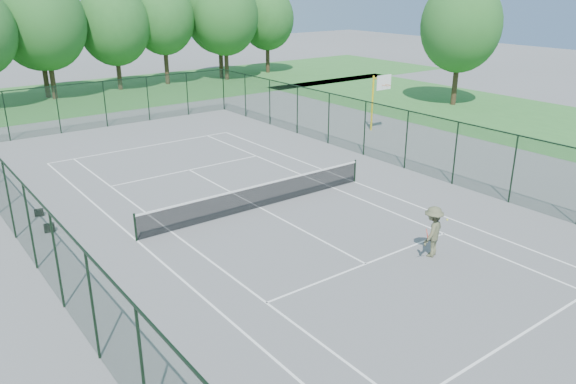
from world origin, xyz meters
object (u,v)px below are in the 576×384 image
Objects in this scene: basketball_goal at (379,92)px; sports_bag_a at (49,228)px; tennis_player at (433,232)px; tennis_net at (260,195)px.

basketball_goal is 9.34× the size of sports_bag_a.
basketball_goal is at bearing 50.78° from tennis_player.
tennis_net is 3.04× the size of basketball_goal.
basketball_goal is 17.60m from tennis_player.
basketball_goal is 21.59m from sports_bag_a.
basketball_goal is at bearing 20.08° from sports_bag_a.
tennis_net is at bearing -8.98° from sports_bag_a.
tennis_player reaches higher than sports_bag_a.
basketball_goal is at bearing 25.21° from tennis_net.
basketball_goal reaches higher than tennis_player.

